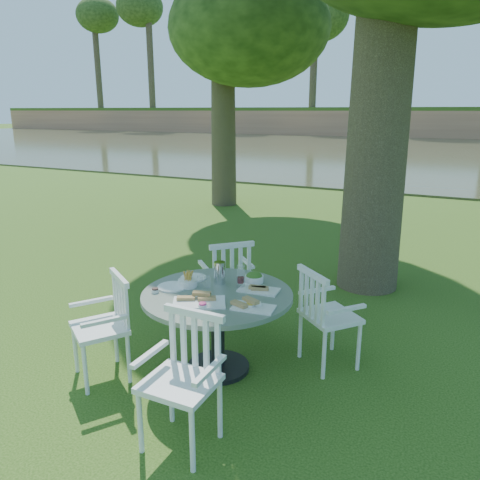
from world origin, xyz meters
name	(u,v)px	position (x,y,z in m)	size (l,w,h in m)	color
ground	(232,316)	(0.00, 0.00, 0.00)	(140.00, 140.00, 0.00)	#1F3F0D
table	(217,309)	(0.40, -1.05, 0.58)	(1.31, 1.31, 0.74)	black
chair_ne	(322,311)	(1.20, -0.59, 0.54)	(0.64, 0.63, 0.92)	white
chair_nw	(229,276)	(0.06, -0.19, 0.56)	(0.65, 0.66, 0.95)	white
chair_sw	(109,319)	(-0.39, -1.54, 0.53)	(0.62, 0.61, 0.91)	white
chair_se	(187,368)	(0.65, -1.94, 0.55)	(0.47, 0.44, 0.93)	white
tableware	(218,285)	(0.37, -0.98, 0.78)	(1.15, 0.95, 0.21)	white
river	(427,153)	(0.00, 23.00, 0.00)	(100.00, 28.00, 0.12)	#3A3D24
far_bank	(461,48)	(0.28, 41.12, 7.25)	(100.00, 18.00, 15.20)	#A4694C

